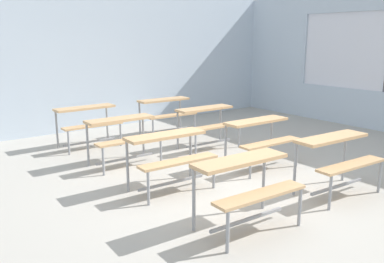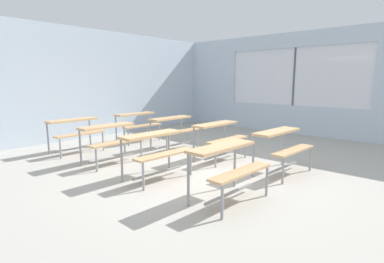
# 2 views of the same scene
# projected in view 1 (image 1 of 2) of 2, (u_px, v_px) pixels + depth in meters

# --- Properties ---
(ground) EXTENTS (10.00, 9.00, 0.05)m
(ground) POSITION_uv_depth(u_px,v_px,m) (223.00, 187.00, 5.55)
(ground) COLOR #ADA89E
(wall_back) EXTENTS (10.00, 0.12, 3.00)m
(wall_back) POSITION_uv_depth(u_px,v_px,m) (87.00, 61.00, 8.72)
(wall_back) COLOR silver
(wall_back) RESTS_ON ground
(desk_bench_r0c0) EXTENTS (1.12, 0.63, 0.74)m
(desk_bench_r0c0) POSITION_uv_depth(u_px,v_px,m) (247.00, 177.00, 4.20)
(desk_bench_r0c0) COLOR tan
(desk_bench_r0c0) RESTS_ON ground
(desk_bench_r0c1) EXTENTS (1.13, 0.65, 0.74)m
(desk_bench_r0c1) POSITION_uv_depth(u_px,v_px,m) (338.00, 152.00, 5.15)
(desk_bench_r0c1) COLOR tan
(desk_bench_r0c1) RESTS_ON ground
(desk_bench_r1c0) EXTENTS (1.12, 0.62, 0.74)m
(desk_bench_r1c0) POSITION_uv_depth(u_px,v_px,m) (170.00, 149.00, 5.30)
(desk_bench_r1c0) COLOR tan
(desk_bench_r1c0) RESTS_ON ground
(desk_bench_r1c1) EXTENTS (1.11, 0.61, 0.74)m
(desk_bench_r1c1) POSITION_uv_depth(u_px,v_px,m) (261.00, 132.00, 6.21)
(desk_bench_r1c1) COLOR tan
(desk_bench_r1c1) RESTS_ON ground
(desk_bench_r2c0) EXTENTS (1.10, 0.60, 0.74)m
(desk_bench_r2c0) POSITION_uv_depth(u_px,v_px,m) (123.00, 130.00, 6.36)
(desk_bench_r2c0) COLOR tan
(desk_bench_r2c0) RESTS_ON ground
(desk_bench_r2c1) EXTENTS (1.11, 0.61, 0.74)m
(desk_bench_r2c1) POSITION_uv_depth(u_px,v_px,m) (208.00, 118.00, 7.33)
(desk_bench_r2c1) COLOR tan
(desk_bench_r2c1) RESTS_ON ground
(desk_bench_r3c0) EXTENTS (1.11, 0.61, 0.74)m
(desk_bench_r3c0) POSITION_uv_depth(u_px,v_px,m) (88.00, 117.00, 7.41)
(desk_bench_r3c0) COLOR tan
(desk_bench_r3c0) RESTS_ON ground
(desk_bench_r3c1) EXTENTS (1.12, 0.62, 0.74)m
(desk_bench_r3c1) POSITION_uv_depth(u_px,v_px,m) (167.00, 108.00, 8.37)
(desk_bench_r3c1) COLOR tan
(desk_bench_r3c1) RESTS_ON ground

